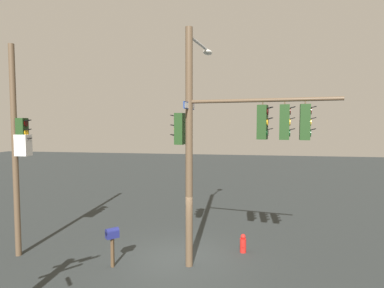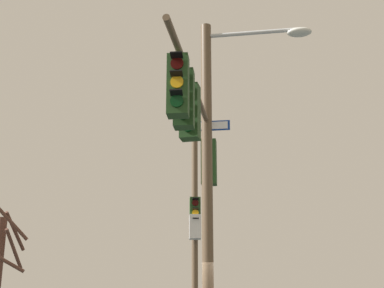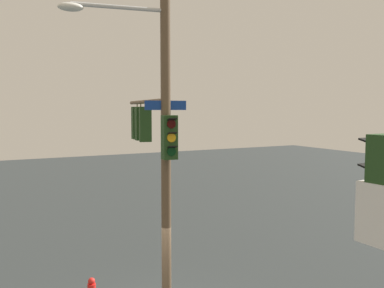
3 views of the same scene
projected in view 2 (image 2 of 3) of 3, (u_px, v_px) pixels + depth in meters
main_signal_pole_assembly at (205, 145)px, 11.94m from camera, size 3.44×5.48×8.34m
secondary_pole_assembly at (195, 230)px, 19.00m from camera, size 0.39×0.76×8.00m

